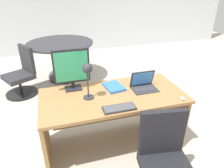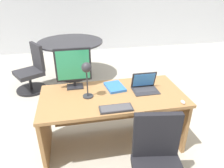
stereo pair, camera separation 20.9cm
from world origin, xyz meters
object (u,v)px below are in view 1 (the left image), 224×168
desk_lamp (88,73)px  office_chair (164,168)px  monitor (72,68)px  keyboard (119,108)px  book (114,87)px  meeting_chair_near (22,77)px  desk (112,107)px  laptop (143,83)px  mouse (182,98)px  meeting_table (61,52)px

desk_lamp → office_chair: size_ratio=0.49×
monitor → desk_lamp: 0.33m
keyboard → book: size_ratio=1.12×
book → meeting_chair_near: bearing=128.1°
desk → book: book is taller
laptop → meeting_chair_near: 2.40m
desk → mouse: mouse is taller
laptop → desk: bearing=-178.9°
book → office_chair: (0.20, -0.99, -0.40)m
laptop → mouse: (0.31, -0.39, -0.05)m
monitor → keyboard: 0.76m
meeting_chair_near → meeting_table: bearing=30.2°
office_chair → meeting_chair_near: 2.99m
laptop → keyboard: laptop is taller
meeting_table → mouse: bearing=-65.6°
office_chair → desk_lamp: bearing=123.7°
keyboard → desk_lamp: desk_lamp is taller
laptop → office_chair: (-0.15, -0.89, -0.45)m
mouse → book: size_ratio=0.23×
office_chair → meeting_table: (-0.70, 3.05, 0.27)m
laptop → desk_lamp: desk_lamp is taller
desk → mouse: bearing=-28.2°
laptop → monitor: bearing=164.8°
mouse → office_chair: bearing=-132.6°
book → desk_lamp: bearing=-153.1°
laptop → meeting_chair_near: (-1.62, 1.72, -0.45)m
monitor → meeting_table: 1.98m
laptop → mouse: laptop is taller
desk → laptop: laptop is taller
desk → book: (0.06, 0.11, 0.22)m
mouse → meeting_chair_near: (-1.92, 2.11, -0.40)m
office_chair → meeting_table: 3.15m
laptop → book: size_ratio=0.97×
laptop → meeting_table: laptop is taller
desk → mouse: size_ratio=23.65×
desk → meeting_table: (-0.44, 2.17, 0.09)m
monitor → desk_lamp: monitor is taller
keyboard → book: (0.09, 0.47, 0.00)m
laptop → meeting_chair_near: laptop is taller
monitor → meeting_chair_near: size_ratio=0.57×
mouse → laptop: bearing=128.1°
mouse → desk_lamp: size_ratio=0.17×
desk → office_chair: office_chair is taller
mouse → monitor: bearing=151.5°
laptop → keyboard: 0.57m
monitor → desk: bearing=-28.8°
meeting_table → keyboard: bearing=-80.6°
keyboard → office_chair: office_chair is taller
desk_lamp → book: bearing=26.9°
laptop → keyboard: size_ratio=0.87×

